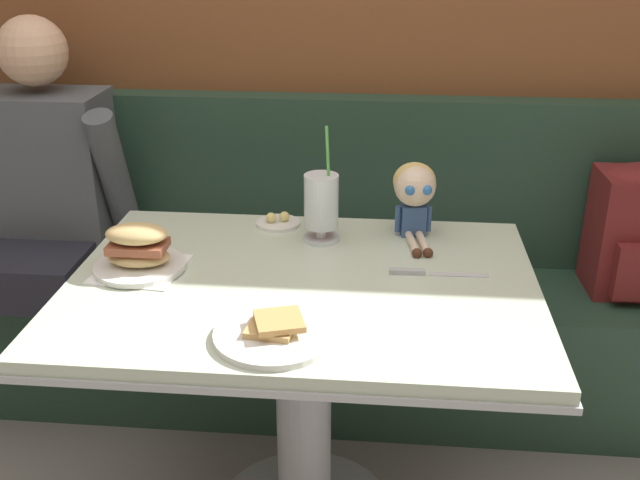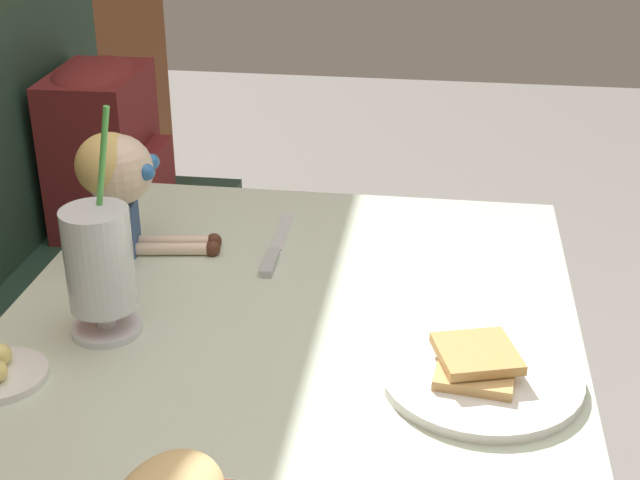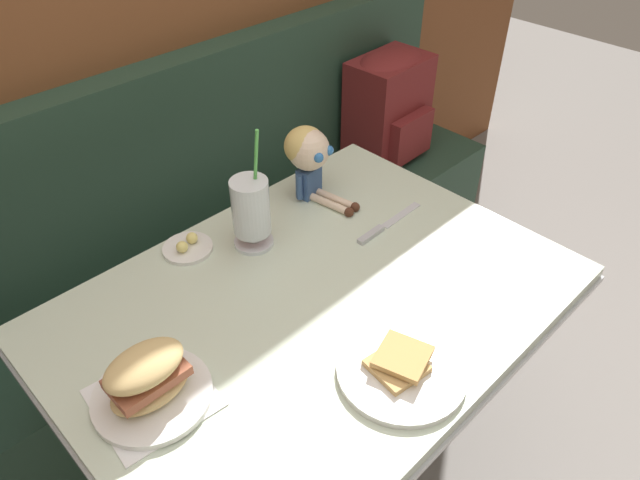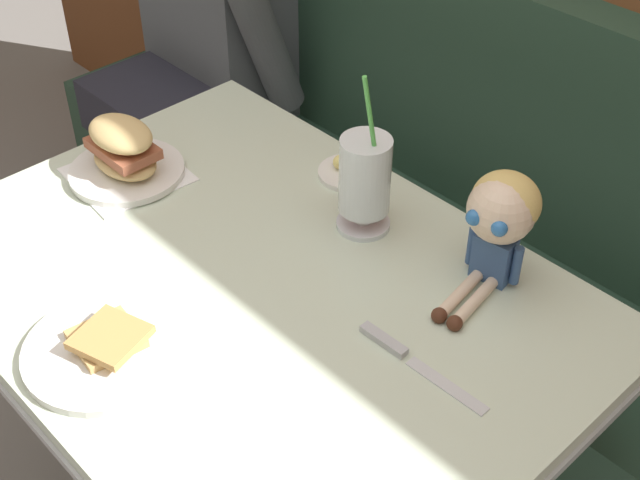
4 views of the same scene
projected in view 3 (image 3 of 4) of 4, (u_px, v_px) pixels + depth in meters
booth_bench at (180, 291)px, 1.90m from camera, size 2.60×0.48×1.00m
diner_table at (316, 356)px, 1.41m from camera, size 1.11×0.81×0.74m
toast_plate at (401, 369)px, 1.12m from camera, size 0.25×0.25×0.04m
milkshake_glass at (251, 210)px, 1.37m from camera, size 0.10×0.10×0.31m
sandwich_plate at (149, 383)px, 1.05m from camera, size 0.22×0.22×0.12m
butter_saucer at (188, 247)px, 1.41m from camera, size 0.12×0.12×0.04m
butter_knife at (380, 229)px, 1.47m from camera, size 0.24×0.03×0.01m
seated_doll at (309, 153)px, 1.51m from camera, size 0.13×0.23×0.20m
backpack at (389, 104)px, 2.20m from camera, size 0.31×0.25×0.41m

